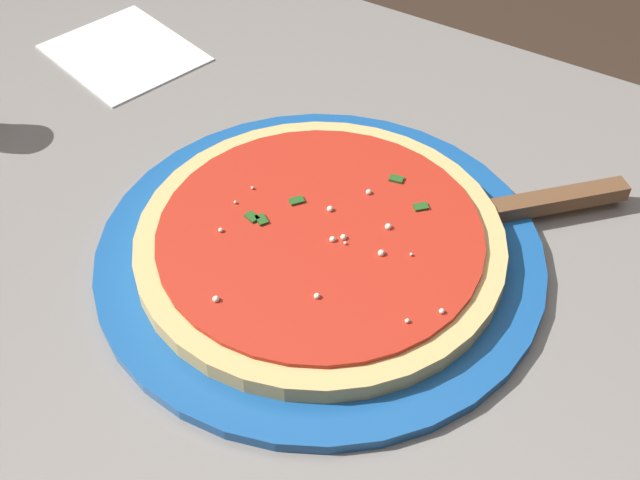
# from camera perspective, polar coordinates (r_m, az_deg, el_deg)

# --- Properties ---
(restaurant_table) EXTENTS (1.01, 0.80, 0.78)m
(restaurant_table) POSITION_cam_1_polar(r_m,az_deg,el_deg) (0.82, -3.71, -7.34)
(restaurant_table) COLOR black
(restaurant_table) RESTS_ON ground_plane
(serving_plate) EXTENTS (0.37, 0.37, 0.01)m
(serving_plate) POSITION_cam_1_polar(r_m,az_deg,el_deg) (0.68, 0.00, -0.88)
(serving_plate) COLOR #195199
(serving_plate) RESTS_ON restaurant_table
(pizza) EXTENTS (0.30, 0.30, 0.02)m
(pizza) POSITION_cam_1_polar(r_m,az_deg,el_deg) (0.67, 0.00, -0.02)
(pizza) COLOR #DBB26B
(pizza) RESTS_ON serving_plate
(pizza_server) EXTENTS (0.18, 0.19, 0.01)m
(pizza_server) POSITION_cam_1_polar(r_m,az_deg,el_deg) (0.73, 13.29, 2.08)
(pizza_server) COLOR silver
(pizza_server) RESTS_ON serving_plate
(napkin_folded_right) EXTENTS (0.19, 0.17, 0.00)m
(napkin_folded_right) POSITION_cam_1_polar(r_m,az_deg,el_deg) (0.95, -13.45, 12.53)
(napkin_folded_right) COLOR white
(napkin_folded_right) RESTS_ON restaurant_table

